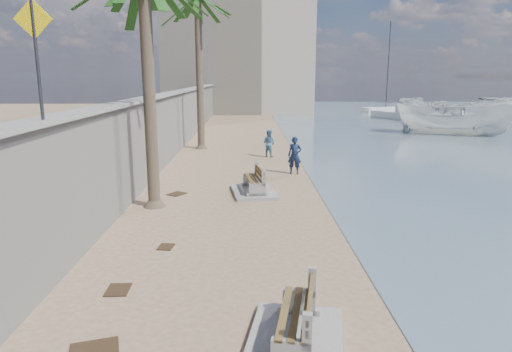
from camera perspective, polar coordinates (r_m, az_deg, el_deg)
name	(u,v)px	position (r m, az deg, el deg)	size (l,w,h in m)	color
ground_plane	(288,314)	(9.23, 3.97, -16.79)	(140.00, 140.00, 0.00)	#95775B
seawall	(176,122)	(28.52, -9.97, 6.64)	(0.45, 70.00, 3.50)	gray
wall_cap	(175,92)	(28.40, -10.11, 10.26)	(0.80, 70.00, 0.12)	gray
end_building	(239,56)	(60.10, -2.18, 14.72)	(18.00, 12.00, 14.00)	#B7AA93
bench_near	(296,322)	(8.12, 4.97, -17.74)	(1.98, 2.57, 0.97)	gray
bench_far	(254,183)	(17.78, -0.26, -0.85)	(1.92, 2.56, 0.99)	gray
palm_back	(198,0)	(29.28, -7.31, 20.98)	(5.00, 5.00, 10.01)	brown
pedestrian_sign	(35,42)	(10.46, -25.86, 14.81)	(0.78, 0.07, 2.40)	#2D2D33
streetlight	(144,24)	(20.61, -13.81, 18.00)	(0.28, 0.28, 5.12)	#2D2D33
person_a	(295,153)	(21.36, 4.87, 2.92)	(0.73, 0.49, 2.02)	#15203A
person_b	(269,142)	(25.93, 1.63, 4.28)	(0.83, 0.64, 1.72)	teal
boat_cruiser	(456,114)	(39.08, 23.77, 7.09)	(3.43, 3.54, 4.04)	silver
yacht_far	(405,117)	(50.92, 18.17, 7.07)	(8.10, 2.27, 1.50)	silver
sailboat_west	(386,109)	(62.13, 15.90, 8.07)	(6.58, 4.02, 11.38)	silver
debris_a	(94,351)	(8.58, -19.57, -19.87)	(0.79, 0.63, 0.03)	#382616
debris_b	(118,290)	(10.50, -16.86, -13.45)	(0.60, 0.48, 0.03)	#382616
debris_c	(177,194)	(18.02, -9.90, -2.22)	(0.66, 0.52, 0.03)	#382616
debris_d	(166,247)	(12.62, -11.20, -8.68)	(0.48, 0.39, 0.03)	#382616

